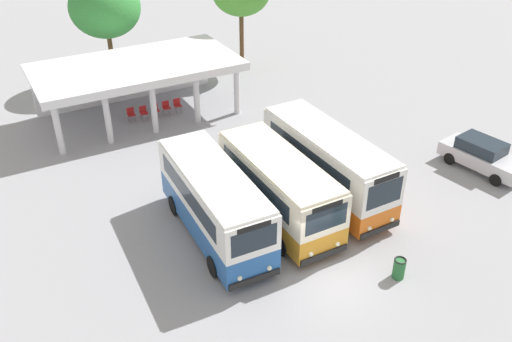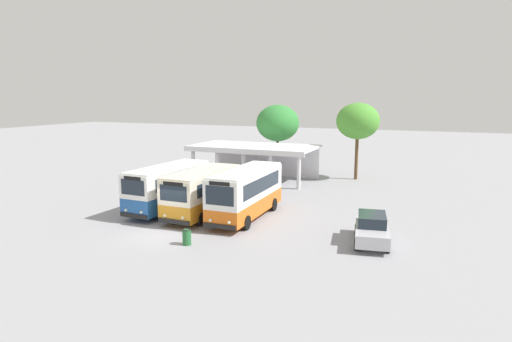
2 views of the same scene
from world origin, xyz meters
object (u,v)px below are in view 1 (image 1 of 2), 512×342
(city_bus_middle_cream, at_px, (327,162))
(waiting_chair_second_from_end, at_px, (143,112))
(waiting_chair_end_by_column, at_px, (131,113))
(litter_bin_apron, at_px, (399,268))
(parked_car_flank, at_px, (482,155))
(waiting_chair_fifth_seat, at_px, (177,104))
(waiting_chair_fourth_seat, at_px, (166,107))
(waiting_chair_middle_seat, at_px, (155,109))
(city_bus_nearest_orange, at_px, (214,201))
(city_bus_second_in_row, at_px, (278,186))

(city_bus_middle_cream, xyz_separation_m, waiting_chair_second_from_end, (-4.97, 12.21, -1.32))
(waiting_chair_end_by_column, xyz_separation_m, litter_bin_apron, (4.89, -18.57, -0.07))
(waiting_chair_second_from_end, bearing_deg, waiting_chair_end_by_column, 169.04)
(parked_car_flank, relative_size, waiting_chair_fifth_seat, 5.29)
(waiting_chair_fifth_seat, bearing_deg, waiting_chair_second_from_end, -179.38)
(waiting_chair_end_by_column, xyz_separation_m, waiting_chair_fourth_seat, (2.23, -0.13, 0.00))
(waiting_chair_second_from_end, relative_size, waiting_chair_fourth_seat, 1.00)
(waiting_chair_middle_seat, height_order, waiting_chair_fourth_seat, same)
(city_bus_nearest_orange, height_order, waiting_chair_fifth_seat, city_bus_nearest_orange)
(waiting_chair_middle_seat, bearing_deg, city_bus_second_in_row, -84.47)
(waiting_chair_end_by_column, relative_size, waiting_chair_middle_seat, 1.00)
(city_bus_second_in_row, distance_m, city_bus_middle_cream, 3.05)
(waiting_chair_end_by_column, relative_size, waiting_chair_fifth_seat, 1.00)
(waiting_chair_end_by_column, bearing_deg, waiting_chair_fifth_seat, -2.30)
(city_bus_nearest_orange, bearing_deg, waiting_chair_fourth_seat, 78.73)
(city_bus_second_in_row, xyz_separation_m, city_bus_middle_cream, (2.99, 0.56, 0.10))
(waiting_chair_end_by_column, distance_m, waiting_chair_middle_seat, 1.49)
(parked_car_flank, relative_size, litter_bin_apron, 5.06)
(waiting_chair_fourth_seat, bearing_deg, waiting_chair_fifth_seat, 0.42)
(parked_car_flank, bearing_deg, waiting_chair_fourth_seat, 130.33)
(waiting_chair_middle_seat, bearing_deg, city_bus_nearest_orange, -97.98)
(parked_car_flank, height_order, waiting_chair_end_by_column, parked_car_flank)
(waiting_chair_second_from_end, bearing_deg, city_bus_second_in_row, -81.19)
(city_bus_nearest_orange, relative_size, parked_car_flank, 1.70)
(waiting_chair_end_by_column, bearing_deg, city_bus_nearest_orange, -91.21)
(city_bus_nearest_orange, height_order, waiting_chair_second_from_end, city_bus_nearest_orange)
(city_bus_middle_cream, bearing_deg, waiting_chair_end_by_column, 114.83)
(city_bus_second_in_row, height_order, waiting_chair_fourth_seat, city_bus_second_in_row)
(city_bus_nearest_orange, xyz_separation_m, waiting_chair_end_by_column, (0.27, 12.66, -1.26))
(parked_car_flank, height_order, waiting_chair_second_from_end, parked_car_flank)
(parked_car_flank, bearing_deg, waiting_chair_middle_seat, 132.06)
(city_bus_second_in_row, distance_m, waiting_chair_middle_seat, 12.89)
(waiting_chair_fourth_seat, relative_size, litter_bin_apron, 0.96)
(city_bus_nearest_orange, height_order, city_bus_second_in_row, city_bus_nearest_orange)
(waiting_chair_fifth_seat, bearing_deg, waiting_chair_middle_seat, -179.21)
(city_bus_middle_cream, distance_m, waiting_chair_fifth_seat, 12.61)
(waiting_chair_end_by_column, relative_size, waiting_chair_second_from_end, 1.00)
(parked_car_flank, bearing_deg, city_bus_middle_cream, 167.28)
(city_bus_second_in_row, distance_m, waiting_chair_fifth_seat, 12.86)
(parked_car_flank, distance_m, waiting_chair_end_by_column, 20.17)
(city_bus_middle_cream, relative_size, parked_car_flank, 1.78)
(city_bus_second_in_row, height_order, waiting_chair_middle_seat, city_bus_second_in_row)
(parked_car_flank, distance_m, waiting_chair_second_from_end, 19.55)
(waiting_chair_fifth_seat, bearing_deg, city_bus_middle_cream, -77.37)
(parked_car_flank, height_order, litter_bin_apron, parked_car_flank)
(city_bus_second_in_row, distance_m, litter_bin_apron, 6.19)
(city_bus_nearest_orange, height_order, waiting_chair_fourth_seat, city_bus_nearest_orange)
(waiting_chair_fifth_seat, bearing_deg, city_bus_second_in_row, -91.12)
(city_bus_nearest_orange, height_order, litter_bin_apron, city_bus_nearest_orange)
(city_bus_middle_cream, height_order, parked_car_flank, city_bus_middle_cream)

